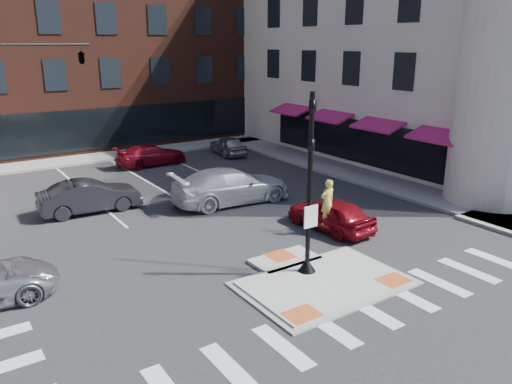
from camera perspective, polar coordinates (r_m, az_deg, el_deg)
ground at (r=16.93m, az=6.69°, el=-9.79°), size 120.00×120.00×0.00m
refuge_island at (r=16.74m, az=7.27°, el=-9.95°), size 5.40×4.65×0.13m
sidewalk_e at (r=30.76m, az=9.96°, el=2.49°), size 3.00×24.00×0.15m
sidewalk_n at (r=36.60m, az=-12.43°, el=4.63°), size 26.00×3.00×0.15m
building_n at (r=45.28m, az=-18.01°, el=16.35°), size 24.40×18.40×15.50m
building_e at (r=38.98m, az=20.99°, el=16.48°), size 21.90×23.90×17.70m
building_far_right at (r=68.11m, az=-18.36°, el=14.69°), size 12.00×12.00×12.00m
signal_pole at (r=16.30m, az=6.07°, el=-1.86°), size 0.60×0.60×5.98m
mast_arm_signal at (r=30.13m, az=-21.99°, el=13.08°), size 6.10×2.24×8.00m
red_sedan at (r=20.97m, az=8.53°, el=-2.51°), size 1.93×4.10×1.36m
white_pickup at (r=24.21m, az=-2.86°, el=0.73°), size 6.05×2.85×1.71m
bg_car_dark at (r=24.12m, az=-18.47°, el=-0.47°), size 4.61×1.84×1.49m
bg_car_silver at (r=34.80m, az=-3.22°, el=5.34°), size 1.96×3.94×1.29m
bg_car_red at (r=32.43m, az=-11.87°, el=4.17°), size 4.58×2.00×1.31m
cyclist at (r=20.40m, az=8.09°, el=-2.75°), size 0.71×1.87×2.31m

